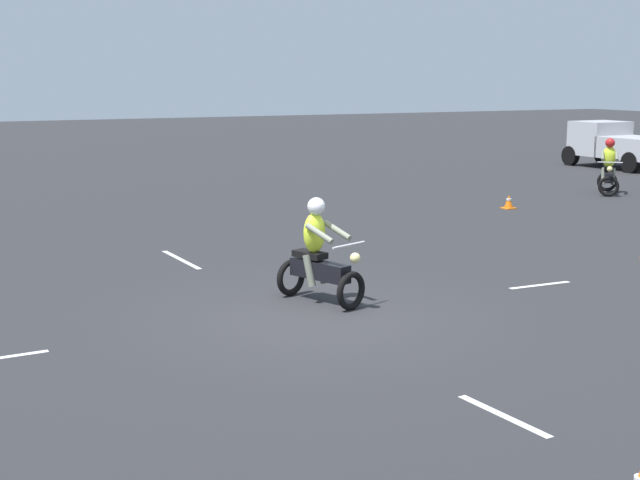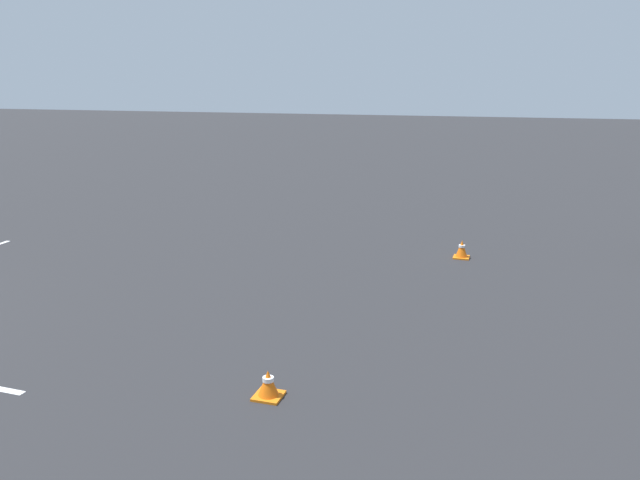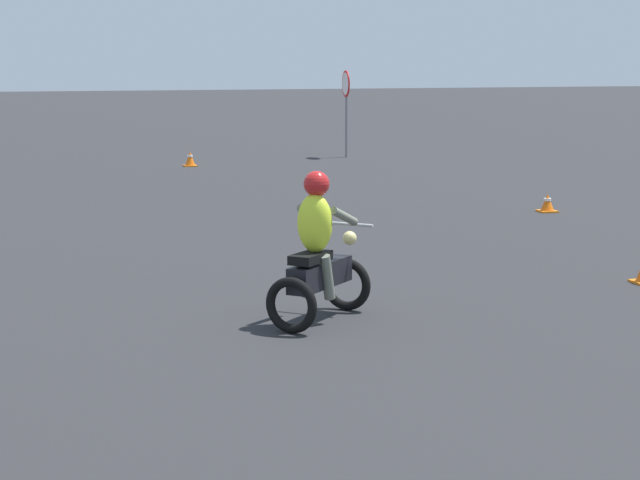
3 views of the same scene
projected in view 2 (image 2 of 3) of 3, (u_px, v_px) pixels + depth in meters
traffic_cone_near_right at (462, 250)px, 12.71m from camera, size 0.32×0.32×0.37m
traffic_cone_mid_left at (268, 384)px, 7.11m from camera, size 0.32×0.32×0.33m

